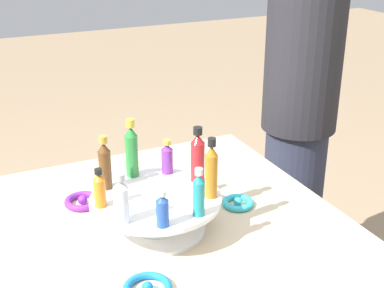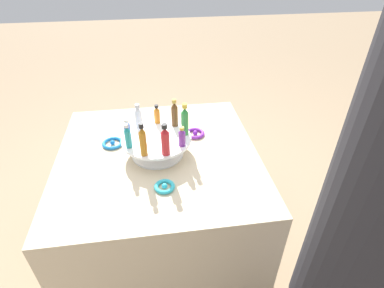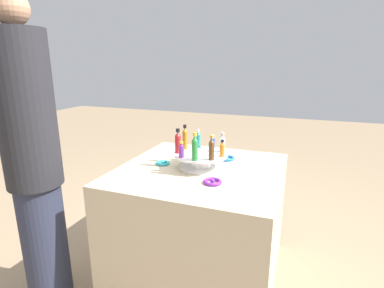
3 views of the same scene
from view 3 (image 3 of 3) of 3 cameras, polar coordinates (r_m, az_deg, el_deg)
ground_plane at (r=2.10m, az=1.47°, el=-23.06°), size 12.00×12.00×0.00m
party_table at (r=1.90m, az=1.54°, el=-14.67°), size 0.92×0.92×0.71m
display_stand at (r=1.74m, az=1.63°, el=-2.97°), size 0.31×0.31×0.09m
bottle_clear at (r=1.75m, az=5.77°, el=0.19°), size 0.03×0.03×0.12m
bottle_blue at (r=1.82m, az=3.94°, el=0.35°), size 0.03×0.03×0.08m
bottle_teal at (r=1.84m, az=1.21°, el=0.95°), size 0.03×0.03×0.11m
bottle_amber at (r=1.80m, az=-1.36°, el=1.16°), size 0.03×0.03×0.15m
bottle_red at (r=1.72m, az=-2.70°, el=0.41°), size 0.03×0.03×0.14m
bottle_purple at (r=1.64m, az=-2.03°, el=-1.16°), size 0.03×0.03×0.09m
bottle_green at (r=1.58m, az=0.54°, el=-0.71°), size 0.03×0.03×0.15m
bottle_brown at (r=1.60m, az=3.74°, el=-0.89°), size 0.03×0.03×0.14m
bottle_orange at (r=1.67m, az=5.78°, el=-0.93°), size 0.03×0.03×0.09m
ribbon_bow_teal at (r=1.82m, az=-5.59°, el=-3.61°), size 0.08×0.08×0.02m
ribbon_bow_purple at (r=1.54m, az=3.92°, el=-7.16°), size 0.10×0.10×0.03m
ribbon_bow_blue at (r=1.92m, az=6.63°, el=-2.69°), size 0.10×0.10×0.02m
person_figure at (r=1.75m, az=-28.05°, el=-2.58°), size 0.28×0.28×1.62m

